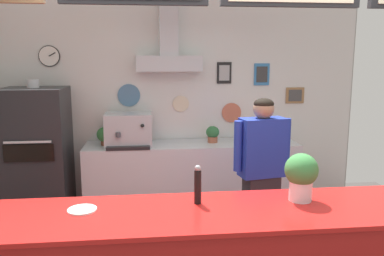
{
  "coord_description": "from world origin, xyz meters",
  "views": [
    {
      "loc": [
        -0.45,
        -2.72,
        2.04
      ],
      "look_at": [
        -0.05,
        0.88,
        1.4
      ],
      "focal_mm": 37.41,
      "sensor_mm": 36.0,
      "label": 1
    }
  ],
  "objects_px": {
    "pepper_grinder": "(198,185)",
    "shop_worker": "(262,175)",
    "potted_sage": "(105,135)",
    "basil_vase": "(301,176)",
    "pizza_oven": "(38,157)",
    "condiment_plate": "(82,210)",
    "potted_thyme": "(280,132)",
    "potted_oregano": "(213,134)",
    "espresso_machine": "(129,130)",
    "potted_basil": "(248,134)"
  },
  "relations": [
    {
      "from": "espresso_machine",
      "to": "pepper_grinder",
      "type": "bearing_deg",
      "value": -76.67
    },
    {
      "from": "potted_oregano",
      "to": "pepper_grinder",
      "type": "distance_m",
      "value": 2.56
    },
    {
      "from": "potted_sage",
      "to": "condiment_plate",
      "type": "relative_size",
      "value": 1.23
    },
    {
      "from": "pizza_oven",
      "to": "condiment_plate",
      "type": "height_order",
      "value": "pizza_oven"
    },
    {
      "from": "espresso_machine",
      "to": "condiment_plate",
      "type": "bearing_deg",
      "value": -94.55
    },
    {
      "from": "potted_sage",
      "to": "pizza_oven",
      "type": "bearing_deg",
      "value": -167.64
    },
    {
      "from": "pizza_oven",
      "to": "basil_vase",
      "type": "xyz_separation_m",
      "value": [
        2.41,
        -2.34,
        0.38
      ]
    },
    {
      "from": "pizza_oven",
      "to": "shop_worker",
      "type": "bearing_deg",
      "value": -26.28
    },
    {
      "from": "shop_worker",
      "to": "basil_vase",
      "type": "relative_size",
      "value": 4.89
    },
    {
      "from": "potted_sage",
      "to": "potted_basil",
      "type": "bearing_deg",
      "value": -0.89
    },
    {
      "from": "pepper_grinder",
      "to": "espresso_machine",
      "type": "bearing_deg",
      "value": 103.33
    },
    {
      "from": "potted_thyme",
      "to": "basil_vase",
      "type": "height_order",
      "value": "basil_vase"
    },
    {
      "from": "shop_worker",
      "to": "potted_thyme",
      "type": "bearing_deg",
      "value": -125.68
    },
    {
      "from": "espresso_machine",
      "to": "potted_oregano",
      "type": "relative_size",
      "value": 2.7
    },
    {
      "from": "potted_thyme",
      "to": "basil_vase",
      "type": "xyz_separation_m",
      "value": [
        -0.7,
        -2.5,
        0.17
      ]
    },
    {
      "from": "shop_worker",
      "to": "potted_sage",
      "type": "height_order",
      "value": "shop_worker"
    },
    {
      "from": "potted_thyme",
      "to": "potted_sage",
      "type": "distance_m",
      "value": 2.3
    },
    {
      "from": "shop_worker",
      "to": "potted_thyme",
      "type": "relative_size",
      "value": 7.68
    },
    {
      "from": "potted_sage",
      "to": "basil_vase",
      "type": "bearing_deg",
      "value": -57.42
    },
    {
      "from": "potted_basil",
      "to": "potted_sage",
      "type": "distance_m",
      "value": 1.86
    },
    {
      "from": "condiment_plate",
      "to": "potted_thyme",
      "type": "bearing_deg",
      "value": 48.96
    },
    {
      "from": "potted_thyme",
      "to": "condiment_plate",
      "type": "bearing_deg",
      "value": -131.04
    },
    {
      "from": "potted_basil",
      "to": "condiment_plate",
      "type": "height_order",
      "value": "potted_basil"
    },
    {
      "from": "potted_oregano",
      "to": "basil_vase",
      "type": "distance_m",
      "value": 2.54
    },
    {
      "from": "basil_vase",
      "to": "potted_basil",
      "type": "bearing_deg",
      "value": 84.25
    },
    {
      "from": "potted_thyme",
      "to": "basil_vase",
      "type": "bearing_deg",
      "value": -105.57
    },
    {
      "from": "espresso_machine",
      "to": "basil_vase",
      "type": "relative_size",
      "value": 1.73
    },
    {
      "from": "potted_thyme",
      "to": "shop_worker",
      "type": "bearing_deg",
      "value": -115.17
    },
    {
      "from": "potted_basil",
      "to": "potted_sage",
      "type": "relative_size",
      "value": 0.87
    },
    {
      "from": "basil_vase",
      "to": "pepper_grinder",
      "type": "bearing_deg",
      "value": 178.52
    },
    {
      "from": "basil_vase",
      "to": "potted_sage",
      "type": "bearing_deg",
      "value": 122.58
    },
    {
      "from": "shop_worker",
      "to": "pepper_grinder",
      "type": "relative_size",
      "value": 6.07
    },
    {
      "from": "potted_thyme",
      "to": "potted_oregano",
      "type": "distance_m",
      "value": 0.91
    },
    {
      "from": "potted_basil",
      "to": "potted_sage",
      "type": "bearing_deg",
      "value": 179.11
    },
    {
      "from": "potted_sage",
      "to": "pepper_grinder",
      "type": "xyz_separation_m",
      "value": [
        0.88,
        -2.5,
        0.12
      ]
    },
    {
      "from": "pizza_oven",
      "to": "basil_vase",
      "type": "height_order",
      "value": "pizza_oven"
    },
    {
      "from": "basil_vase",
      "to": "potted_oregano",
      "type": "bearing_deg",
      "value": 94.89
    },
    {
      "from": "pepper_grinder",
      "to": "shop_worker",
      "type": "bearing_deg",
      "value": 54.82
    },
    {
      "from": "basil_vase",
      "to": "pepper_grinder",
      "type": "xyz_separation_m",
      "value": [
        -0.73,
        0.02,
        -0.04
      ]
    },
    {
      "from": "potted_thyme",
      "to": "potted_basil",
      "type": "xyz_separation_m",
      "value": [
        -0.45,
        -0.01,
        -0.01
      ]
    },
    {
      "from": "pizza_oven",
      "to": "espresso_machine",
      "type": "xyz_separation_m",
      "value": [
        1.1,
        0.12,
        0.29
      ]
    },
    {
      "from": "potted_sage",
      "to": "basil_vase",
      "type": "height_order",
      "value": "basil_vase"
    },
    {
      "from": "potted_sage",
      "to": "espresso_machine",
      "type": "bearing_deg",
      "value": -10.82
    },
    {
      "from": "shop_worker",
      "to": "basil_vase",
      "type": "xyz_separation_m",
      "value": [
        -0.05,
        -1.12,
        0.33
      ]
    },
    {
      "from": "pizza_oven",
      "to": "espresso_machine",
      "type": "height_order",
      "value": "pizza_oven"
    },
    {
      "from": "potted_oregano",
      "to": "shop_worker",
      "type": "bearing_deg",
      "value": -79.23
    },
    {
      "from": "potted_thyme",
      "to": "espresso_machine",
      "type": "bearing_deg",
      "value": -178.82
    },
    {
      "from": "pizza_oven",
      "to": "condiment_plate",
      "type": "xyz_separation_m",
      "value": [
        0.91,
        -2.37,
        0.21
      ]
    },
    {
      "from": "potted_basil",
      "to": "potted_sage",
      "type": "height_order",
      "value": "potted_sage"
    },
    {
      "from": "espresso_machine",
      "to": "basil_vase",
      "type": "distance_m",
      "value": 2.79
    }
  ]
}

